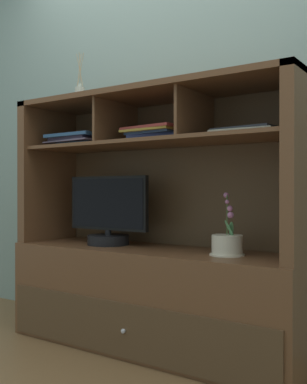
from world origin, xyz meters
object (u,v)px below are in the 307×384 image
object	(u,v)px
tv_monitor	(108,216)
magazine_stack_right	(81,140)
magazine_stack_centre	(160,135)
media_console	(154,269)
magazine_stack_left	(247,132)
potted_orchid	(227,245)
diffuser_bottle	(80,94)

from	to	relation	value
tv_monitor	magazine_stack_right	distance (m)	0.50
tv_monitor	magazine_stack_centre	bearing A→B (deg)	8.52
media_console	tv_monitor	distance (m)	0.42
media_console	magazine_stack_left	world-z (taller)	media_console
potted_orchid	magazine_stack_left	world-z (taller)	magazine_stack_left
potted_orchid	diffuser_bottle	size ratio (longest dim) A/B	1.01
potted_orchid	media_console	bearing A→B (deg)	175.86
magazine_stack_left	magazine_stack_centre	xyz separation A→B (m)	(-0.52, 0.02, 0.02)
media_console	magazine_stack_right	bearing A→B (deg)	-178.01
tv_monitor	magazine_stack_right	bearing A→B (deg)	179.40
media_console	magazine_stack_left	bearing A→B (deg)	1.16
tv_monitor	magazine_stack_left	world-z (taller)	magazine_stack_left
media_console	potted_orchid	distance (m)	0.48
magazine_stack_left	media_console	bearing A→B (deg)	-178.84
media_console	diffuser_bottle	size ratio (longest dim) A/B	5.53
magazine_stack_left	magazine_stack_centre	size ratio (longest dim) A/B	0.80
potted_orchid	magazine_stack_centre	bearing A→B (deg)	171.98
potted_orchid	diffuser_bottle	world-z (taller)	diffuser_bottle
magazine_stack_centre	diffuser_bottle	world-z (taller)	diffuser_bottle
magazine_stack_right	diffuser_bottle	world-z (taller)	diffuser_bottle
media_console	potted_orchid	world-z (taller)	media_console
magazine_stack_left	diffuser_bottle	xyz separation A→B (m)	(-1.08, -0.02, 0.31)
tv_monitor	magazine_stack_centre	xyz separation A→B (m)	(0.33, 0.05, 0.46)
tv_monitor	diffuser_bottle	world-z (taller)	diffuser_bottle
potted_orchid	diffuser_bottle	xyz separation A→B (m)	(-0.99, 0.03, 0.85)
magazine_stack_left	diffuser_bottle	world-z (taller)	diffuser_bottle
magazine_stack_centre	diffuser_bottle	size ratio (longest dim) A/B	1.31
tv_monitor	media_console	bearing A→B (deg)	3.77
potted_orchid	diffuser_bottle	distance (m)	1.31
media_console	tv_monitor	size ratio (longest dim) A/B	3.05
potted_orchid	magazine_stack_left	size ratio (longest dim) A/B	0.96
magazine_stack_centre	diffuser_bottle	bearing A→B (deg)	-176.63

